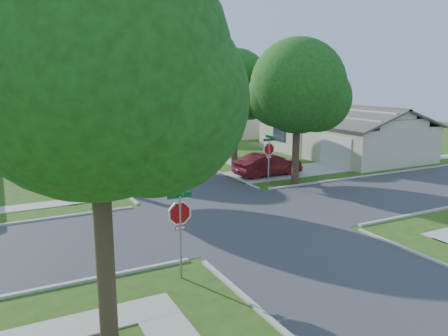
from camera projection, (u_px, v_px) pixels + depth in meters
ground at (238, 217)px, 20.14m from camera, size 100.00×100.00×0.00m
road_ns at (238, 217)px, 20.14m from camera, size 7.00×100.00×0.02m
sidewalk_ne at (168, 140)px, 45.52m from camera, size 1.20×40.00×0.04m
sidewalk_nw at (42, 148)px, 40.04m from camera, size 1.20×40.00×0.04m
driveway at (288, 172)px, 29.87m from camera, size 8.80×3.60×0.05m
stop_sign_sw at (180, 217)px, 13.53m from camera, size 1.05×0.80×2.98m
stop_sign_ne at (269, 151)px, 25.94m from camera, size 1.05×0.80×2.98m
tree_e_near at (235, 88)px, 29.00m from camera, size 4.97×4.80×8.28m
tree_e_mid at (171, 79)px, 39.33m from camera, size 5.59×5.40×9.21m
tree_e_far at (132, 82)px, 50.71m from camera, size 5.17×5.00×8.72m
tree_w_near at (90, 81)px, 24.68m from camera, size 5.38×5.20×8.97m
tree_w_mid at (61, 76)px, 35.06m from camera, size 5.80×5.60×9.56m
tree_w_far at (46, 86)px, 46.57m from camera, size 4.76×4.60×8.04m
tree_sw_corner at (98, 77)px, 9.47m from camera, size 6.21×6.00×9.55m
tree_ne_corner at (299, 90)px, 25.55m from camera, size 5.80×5.60×8.66m
house_ne_near at (341, 137)px, 36.60m from camera, size 8.42×13.60×4.23m
house_ne_far at (237, 120)px, 52.28m from camera, size 8.42×13.60×4.23m
car_driveway at (268, 164)px, 28.57m from camera, size 4.67×1.82×1.52m
car_curb_east at (131, 132)px, 47.20m from camera, size 1.95×3.89×1.27m
car_curb_west at (61, 130)px, 49.55m from camera, size 2.01×4.51×1.29m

